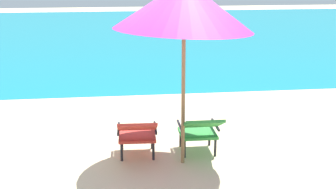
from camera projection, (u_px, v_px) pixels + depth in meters
ground_plane at (148, 85)px, 10.58m from camera, size 40.00×40.00×0.00m
ocean_band at (130, 33)px, 18.37m from camera, size 40.00×18.00×0.01m
lounge_chair_left at (137, 132)px, 6.45m from camera, size 0.58×0.90×0.68m
lounge_chair_right at (200, 129)px, 6.56m from camera, size 0.56×0.88×0.68m
beach_umbrella_center at (184, 5)px, 5.87m from camera, size 2.34×2.32×2.49m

